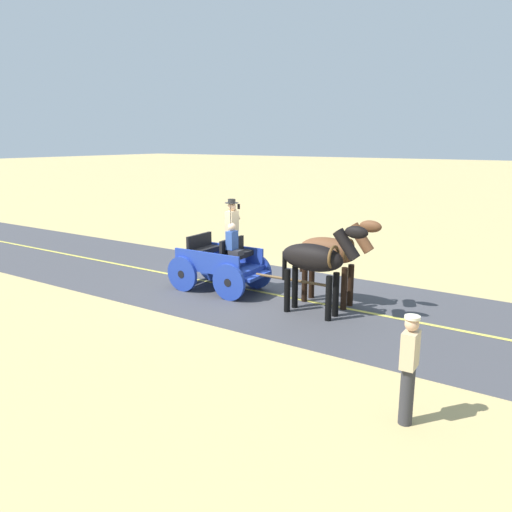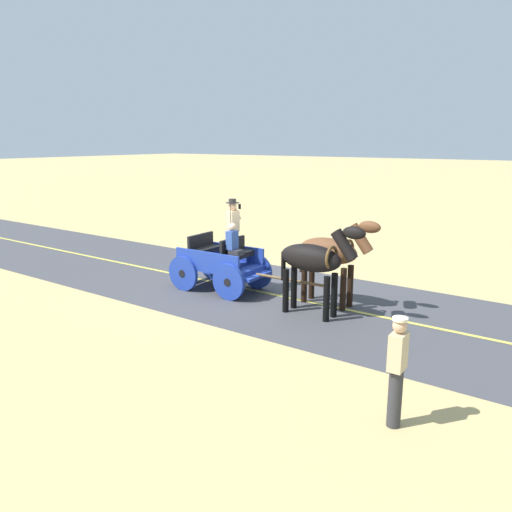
{
  "view_description": "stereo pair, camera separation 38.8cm",
  "coord_description": "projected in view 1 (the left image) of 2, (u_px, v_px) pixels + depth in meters",
  "views": [
    {
      "loc": [
        10.95,
        7.87,
        4.03
      ],
      "look_at": [
        0.41,
        0.91,
        1.1
      ],
      "focal_mm": 35.29,
      "sensor_mm": 36.0,
      "label": 1
    },
    {
      "loc": [
        10.73,
        8.19,
        4.03
      ],
      "look_at": [
        0.41,
        0.91,
        1.1
      ],
      "focal_mm": 35.29,
      "sensor_mm": 36.0,
      "label": 2
    }
  ],
  "objects": [
    {
      "name": "horse_drawn_carriage",
      "position": [
        222.0,
        261.0,
        13.62
      ],
      "size": [
        1.46,
        4.51,
        2.5
      ],
      "color": "#1E3899",
      "rests_on": "ground"
    },
    {
      "name": "horse_near_side",
      "position": [
        332.0,
        253.0,
        12.3
      ],
      "size": [
        0.61,
        2.13,
        2.21
      ],
      "color": "brown",
      "rests_on": "ground"
    },
    {
      "name": "ground_plane",
      "position": [
        237.0,
        287.0,
        14.03
      ],
      "size": [
        200.0,
        200.0,
        0.0
      ],
      "primitive_type": "plane",
      "color": "tan"
    },
    {
      "name": "road_surface",
      "position": [
        237.0,
        287.0,
        14.03
      ],
      "size": [
        5.42,
        160.0,
        0.01
      ],
      "primitive_type": "cube",
      "color": "#424247",
      "rests_on": "ground"
    },
    {
      "name": "pedestrian_walking",
      "position": [
        409.0,
        367.0,
        7.12
      ],
      "size": [
        0.32,
        0.22,
        1.65
      ],
      "color": "#2D2D33",
      "rests_on": "ground"
    },
    {
      "name": "horse_off_side",
      "position": [
        316.0,
        260.0,
        11.55
      ],
      "size": [
        0.59,
        2.13,
        2.21
      ],
      "color": "black",
      "rests_on": "ground"
    },
    {
      "name": "road_centre_stripe",
      "position": [
        237.0,
        287.0,
        14.03
      ],
      "size": [
        0.12,
        160.0,
        0.0
      ],
      "primitive_type": "cube",
      "color": "#DBCC4C",
      "rests_on": "road_surface"
    }
  ]
}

